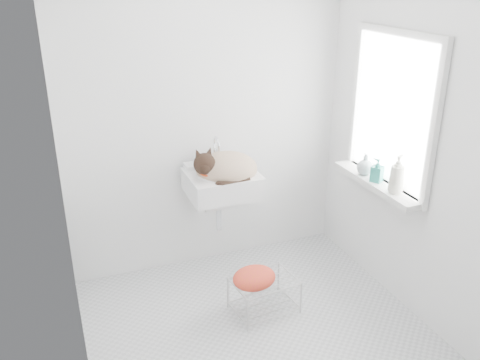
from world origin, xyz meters
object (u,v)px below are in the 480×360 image
object	(u,v)px
wire_rack	(264,292)
bottle_c	(364,174)
bottle_a	(395,193)
bottle_b	(376,181)
cat	(224,169)
sink	(222,173)

from	to	relation	value
wire_rack	bottle_c	bearing A→B (deg)	11.65
bottle_a	bottle_b	bearing A→B (deg)	90.00
cat	bottle_c	world-z (taller)	cat
bottle_c	bottle_a	bearing A→B (deg)	-90.00
cat	bottle_b	world-z (taller)	cat
cat	wire_rack	distance (m)	0.94
sink	bottle_a	distance (m)	1.24
bottle_a	sink	bearing A→B (deg)	141.85
sink	bottle_a	bearing A→B (deg)	-38.15
wire_rack	bottle_a	xyz separation A→B (m)	(0.87, -0.18, 0.70)
wire_rack	bottle_c	xyz separation A→B (m)	(0.87, 0.18, 0.70)
sink	bottle_a	size ratio (longest dim) A/B	2.30
sink	cat	size ratio (longest dim) A/B	1.01
cat	wire_rack	xyz separation A→B (m)	(0.09, -0.57, -0.74)
bottle_a	wire_rack	bearing A→B (deg)	168.34
cat	sink	bearing A→B (deg)	134.04
bottle_b	bottle_c	xyz separation A→B (m)	(0.00, 0.15, 0.00)
sink	bottle_b	world-z (taller)	sink
cat	bottle_a	bearing A→B (deg)	-26.58
wire_rack	bottle_c	size ratio (longest dim) A/B	2.73
sink	bottle_c	distance (m)	1.05
bottle_b	wire_rack	bearing A→B (deg)	-177.86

